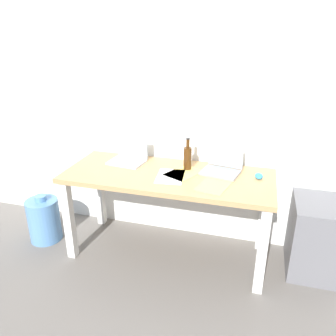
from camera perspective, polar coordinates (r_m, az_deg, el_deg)
name	(u,v)px	position (r m, az deg, el deg)	size (l,w,h in m)	color
ground_plane	(168,251)	(3.05, 0.00, -14.13)	(8.00, 8.00, 0.00)	slate
back_wall	(181,97)	(2.89, 2.23, 12.08)	(5.20, 0.08, 2.60)	white
desk	(168,186)	(2.72, 0.00, -3.08)	(1.68, 0.69, 0.76)	tan
laptop_left	(128,157)	(2.92, -6.86, 1.90)	(0.32, 0.26, 0.21)	silver
laptop_right	(222,166)	(2.72, 9.29, 0.28)	(0.33, 0.29, 0.23)	gray
beer_bottle	(188,157)	(2.73, 3.39, 1.83)	(0.07, 0.07, 0.27)	#47280F
computer_mouse	(259,176)	(2.68, 15.39, -1.33)	(0.06, 0.10, 0.03)	#338CC6
paper_sheet_front_right	(214,185)	(2.49, 7.92, -2.98)	(0.21, 0.30, 0.00)	#F4E06B
paper_sheet_near_back	(184,173)	(2.69, 2.75, -0.84)	(0.21, 0.30, 0.00)	#F4E06B
paper_sheet_center	(170,176)	(2.62, 0.39, -1.44)	(0.21, 0.30, 0.00)	white
water_cooler_jug	(44,220)	(3.31, -20.59, -8.33)	(0.29, 0.29, 0.45)	#598CC6
filing_cabinet	(316,237)	(2.94, 24.16, -10.80)	(0.40, 0.48, 0.61)	slate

